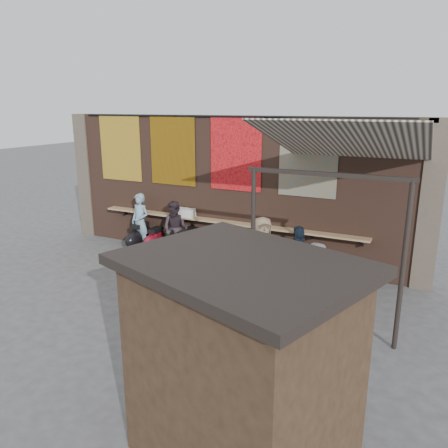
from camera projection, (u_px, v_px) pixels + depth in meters
name	position (u px, v px, depth m)	size (l,w,h in m)	color
ground	(181.00, 288.00, 10.52)	(70.00, 70.00, 0.00)	#474749
brick_wall	(229.00, 188.00, 12.33)	(10.00, 0.40, 4.00)	brown
pier_left	(88.00, 176.00, 14.54)	(0.50, 0.50, 4.00)	#4C4238
pier_right	(431.00, 206.00, 10.13)	(0.50, 0.50, 4.00)	#4C4238
eating_counter	(223.00, 222.00, 12.25)	(8.00, 0.32, 0.05)	#9E7A51
shelf_box	(184.00, 212.00, 12.72)	(0.64, 0.28, 0.24)	white
tapestry_redgold	(120.00, 148.00, 13.41)	(1.50, 0.02, 2.00)	maroon
tapestry_sun	(173.00, 151.00, 12.60)	(1.50, 0.02, 2.00)	#BF7E0B
tapestry_orange	(235.00, 154.00, 11.75)	(1.50, 0.02, 2.00)	red
tapestry_multi	(308.00, 158.00, 10.91)	(1.50, 0.02, 2.00)	teal
hang_rail	(225.00, 116.00, 11.62)	(0.06, 0.06, 9.50)	black
scooter_stool_0	(139.00, 236.00, 13.28)	(0.38, 0.85, 0.81)	black
scooter_stool_1	(155.00, 240.00, 13.09)	(0.34, 0.75, 0.72)	maroon
scooter_stool_2	(172.00, 242.00, 12.82)	(0.37, 0.82, 0.78)	#0E631C
scooter_stool_3	(187.00, 244.00, 12.52)	(0.40, 0.89, 0.84)	navy
scooter_stool_4	(206.00, 249.00, 12.29)	(0.32, 0.71, 0.68)	black
scooter_stool_5	(224.00, 251.00, 12.07)	(0.35, 0.78, 0.74)	#181247
scooter_stool_6	(242.00, 252.00, 11.87)	(0.39, 0.86, 0.82)	#10531D
scooter_stool_7	(261.00, 256.00, 11.61)	(0.36, 0.79, 0.75)	#844D0C
scooter_stool_8	(282.00, 261.00, 11.40)	(0.32, 0.71, 0.68)	navy
scooter_stool_9	(306.00, 264.00, 11.08)	(0.34, 0.75, 0.72)	maroon
diner_left	(140.00, 222.00, 13.14)	(0.63, 0.42, 1.74)	#799DB0
diner_right	(176.00, 229.00, 12.62)	(0.79, 0.61, 1.62)	#2D2329
shopper_navy	(298.00, 265.00, 9.59)	(1.03, 0.43, 1.75)	black
shopper_grey	(315.00, 277.00, 9.21)	(0.97, 0.56, 1.50)	slate
shopper_tan	(262.00, 252.00, 10.41)	(0.85, 0.55, 1.74)	#8A7258
market_stall	(241.00, 371.00, 5.11)	(2.32, 1.74, 2.51)	black
stall_roof	(242.00, 265.00, 4.76)	(2.59, 2.00, 0.12)	black
stall_sign	(289.00, 303.00, 5.57)	(1.20, 0.04, 0.50)	gold
stall_shelf	(286.00, 365.00, 5.81)	(1.92, 0.10, 0.06)	#473321
awning_canvas	(346.00, 141.00, 8.88)	(3.20, 3.40, 0.03)	beige
awning_ledger	(361.00, 119.00, 10.16)	(3.30, 0.08, 0.12)	#33261C
awning_header	(327.00, 174.00, 7.71)	(3.00, 0.08, 0.08)	black
awning_post_left	(253.00, 246.00, 8.70)	(0.09, 0.09, 3.10)	black
awning_post_right	(403.00, 268.00, 7.51)	(0.09, 0.09, 3.10)	black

